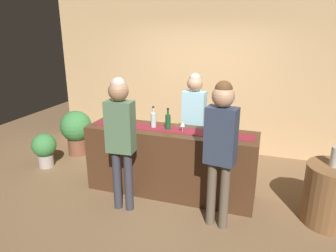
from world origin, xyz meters
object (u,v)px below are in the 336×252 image
at_px(wine_bottle_amber, 232,128).
at_px(potted_plant_small, 44,148).
at_px(bartender, 194,115).
at_px(wine_bottle_clear, 153,120).
at_px(round_side_table, 333,195).
at_px(customer_browsing, 120,131).
at_px(vase_on_side_table, 336,157).
at_px(wine_glass_far_end, 183,124).
at_px(customer_sipping, 221,140).
at_px(wine_glass_mid_counter, 123,119).
at_px(wine_bottle_green, 168,122).
at_px(potted_plant_tall, 76,129).
at_px(wine_glass_near_customer, 216,126).

relative_size(wine_bottle_amber, potted_plant_small, 0.51).
bearing_deg(potted_plant_small, bartender, 10.03).
height_order(wine_bottle_clear, bartender, bartender).
bearing_deg(bartender, round_side_table, 164.54).
bearing_deg(customer_browsing, vase_on_side_table, 8.76).
xyz_separation_m(wine_bottle_amber, round_side_table, (1.26, -0.06, -0.70)).
distance_m(wine_glass_far_end, customer_sipping, 0.81).
height_order(customer_sipping, customer_browsing, customer_sipping).
bearing_deg(customer_browsing, wine_glass_mid_counter, 109.42).
relative_size(wine_bottle_green, wine_glass_mid_counter, 2.10).
bearing_deg(vase_on_side_table, wine_bottle_green, 178.42).
bearing_deg(round_side_table, potted_plant_tall, 168.33).
relative_size(wine_bottle_amber, wine_glass_far_end, 2.10).
distance_m(wine_glass_near_customer, potted_plant_small, 3.02).
height_order(wine_bottle_clear, round_side_table, wine_bottle_clear).
bearing_deg(vase_on_side_table, wine_bottle_clear, 177.96).
distance_m(customer_sipping, vase_on_side_table, 1.40).
xyz_separation_m(wine_bottle_amber, customer_browsing, (-1.28, -0.60, 0.02)).
distance_m(wine_bottle_clear, wine_glass_far_end, 0.45).
distance_m(wine_bottle_amber, wine_glass_far_end, 0.65).
height_order(wine_bottle_clear, customer_browsing, customer_browsing).
relative_size(customer_browsing, potted_plant_tall, 2.08).
bearing_deg(potted_plant_small, wine_bottle_amber, -2.67).
bearing_deg(wine_bottle_amber, vase_on_side_table, -2.21).
relative_size(round_side_table, vase_on_side_table, 3.08).
bearing_deg(round_side_table, customer_sipping, -158.42).
bearing_deg(round_side_table, wine_glass_mid_counter, 179.73).
height_order(wine_bottle_amber, round_side_table, wine_bottle_amber).
distance_m(wine_glass_mid_counter, bartender, 1.08).
relative_size(wine_bottle_clear, round_side_table, 0.41).
xyz_separation_m(customer_sipping, round_side_table, (1.31, 0.52, -0.73)).
height_order(wine_bottle_amber, customer_sipping, customer_sipping).
bearing_deg(wine_glass_mid_counter, customer_browsing, -66.94).
height_order(bartender, potted_plant_small, bartender).
bearing_deg(potted_plant_tall, wine_bottle_green, -21.05).
bearing_deg(potted_plant_small, vase_on_side_table, -2.54).
distance_m(wine_glass_near_customer, potted_plant_tall, 2.90).
height_order(bartender, round_side_table, bartender).
relative_size(customer_browsing, potted_plant_small, 2.93).
bearing_deg(customer_browsing, wine_glass_near_customer, 27.04).
xyz_separation_m(wine_glass_near_customer, wine_glass_far_end, (-0.44, -0.07, 0.00)).
relative_size(wine_glass_mid_counter, customer_browsing, 0.08).
xyz_separation_m(wine_bottle_clear, wine_glass_near_customer, (0.88, 0.00, -0.01)).
bearing_deg(bartender, wine_bottle_green, 71.99).
relative_size(customer_browsing, round_side_table, 2.36).
relative_size(wine_bottle_clear, bartender, 0.18).
bearing_deg(customer_browsing, wine_bottle_amber, 21.44).
height_order(wine_glass_mid_counter, customer_sipping, customer_sipping).
bearing_deg(customer_sipping, wine_glass_far_end, 146.31).
relative_size(wine_bottle_amber, potted_plant_tall, 0.36).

